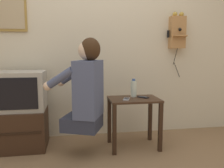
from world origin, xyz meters
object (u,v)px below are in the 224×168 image
at_px(wall_phone_antique, 177,32).
at_px(cell_phone_held, 126,99).
at_px(framed_picture, 11,13).
at_px(cell_phone_spare, 143,97).
at_px(water_bottle, 134,88).
at_px(person, 86,88).
at_px(television, 18,91).

relative_size(wall_phone_antique, cell_phone_held, 6.08).
distance_m(framed_picture, cell_phone_spare, 1.80).
bearing_deg(framed_picture, cell_phone_held, -22.67).
height_order(wall_phone_antique, water_bottle, wall_phone_antique).
bearing_deg(framed_picture, water_bottle, -15.72).
xyz_separation_m(person, framed_picture, (-0.81, 0.62, 0.80)).
bearing_deg(cell_phone_spare, person, 154.53).
height_order(wall_phone_antique, cell_phone_spare, wall_phone_antique).
relative_size(person, water_bottle, 4.49).
xyz_separation_m(television, water_bottle, (1.28, -0.11, 0.01)).
distance_m(television, wall_phone_antique, 2.06).
relative_size(framed_picture, cell_phone_held, 3.04).
bearing_deg(water_bottle, cell_phone_spare, -36.91).
bearing_deg(cell_phone_held, cell_phone_spare, 39.45).
distance_m(cell_phone_held, cell_phone_spare, 0.22).
height_order(wall_phone_antique, cell_phone_held, wall_phone_antique).
height_order(television, wall_phone_antique, wall_phone_antique).
distance_m(framed_picture, cell_phone_held, 1.66).
xyz_separation_m(television, cell_phone_spare, (1.37, -0.18, -0.08)).
xyz_separation_m(person, water_bottle, (0.56, 0.23, -0.06)).
bearing_deg(wall_phone_antique, cell_phone_held, -148.22).
bearing_deg(cell_phone_spare, wall_phone_antique, -3.75).
bearing_deg(person, cell_phone_held, -56.17).
distance_m(person, wall_phone_antique, 1.47).
relative_size(wall_phone_antique, cell_phone_spare, 6.23).
bearing_deg(framed_picture, cell_phone_spare, -17.29).
relative_size(person, cell_phone_held, 6.77).
relative_size(wall_phone_antique, water_bottle, 4.03).
relative_size(cell_phone_held, water_bottle, 0.66).
height_order(person, cell_phone_held, person).
bearing_deg(person, wall_phone_antique, -42.94).
height_order(television, framed_picture, framed_picture).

